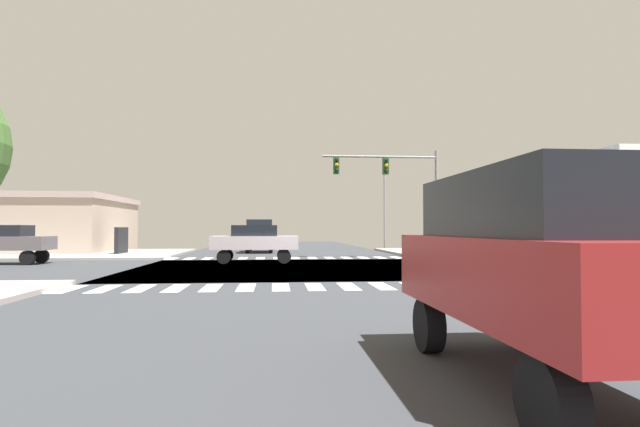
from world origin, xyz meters
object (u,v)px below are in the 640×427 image
(street_lamp, at_px, (382,193))
(sedan_queued_3, at_px, (255,240))
(pickup_leading_1, at_px, (260,234))
(sedan_middle_5, at_px, (3,241))
(bank_building, at_px, (14,224))
(box_truck_nearside_1, at_px, (630,207))
(traffic_signal_mast, at_px, (392,178))
(suv_outer_1, at_px, (540,257))
(sedan_crossing_2, at_px, (266,233))

(street_lamp, relative_size, sedan_queued_3, 1.85)
(pickup_leading_1, distance_m, sedan_middle_5, 16.38)
(bank_building, bearing_deg, street_lamp, 9.44)
(box_truck_nearside_1, bearing_deg, street_lamp, 11.58)
(traffic_signal_mast, relative_size, bank_building, 0.44)
(street_lamp, bearing_deg, bank_building, -170.56)
(traffic_signal_mast, relative_size, suv_outer_1, 1.52)
(sedan_crossing_2, relative_size, sedan_queued_3, 1.00)
(sedan_middle_5, bearing_deg, traffic_signal_mast, 101.10)
(street_lamp, bearing_deg, suv_outer_1, -99.37)
(bank_building, bearing_deg, sedan_middle_5, -66.00)
(sedan_crossing_2, relative_size, pickup_leading_1, 0.84)
(bank_building, height_order, sedan_middle_5, bank_building)
(bank_building, xyz_separation_m, box_truck_nearside_1, (32.32, -19.12, 0.54))
(box_truck_nearside_1, distance_m, pickup_leading_1, 23.59)
(pickup_leading_1, xyz_separation_m, sedan_middle_5, (-11.96, -11.19, -0.17))
(bank_building, distance_m, sedan_middle_5, 13.29)
(sedan_middle_5, bearing_deg, pickup_leading_1, 133.10)
(sedan_queued_3, bearing_deg, street_lamp, 148.95)
(bank_building, distance_m, pickup_leading_1, 17.39)
(pickup_leading_1, bearing_deg, street_lamp, -151.49)
(street_lamp, xyz_separation_m, sedan_crossing_2, (-10.12, 19.66, -3.65))
(bank_building, height_order, suv_outer_1, bank_building)
(bank_building, bearing_deg, traffic_signal_mast, -17.90)
(street_lamp, relative_size, box_truck_nearside_1, 1.11)
(bank_building, height_order, sedan_queued_3, bank_building)
(traffic_signal_mast, relative_size, pickup_leading_1, 1.37)
(sedan_queued_3, relative_size, sedan_middle_5, 1.00)
(traffic_signal_mast, xyz_separation_m, sedan_middle_5, (-19.98, -3.92, -3.62))
(bank_building, xyz_separation_m, sedan_crossing_2, (17.35, 24.23, -0.91))
(sedan_crossing_2, bearing_deg, street_lamp, 117.22)
(bank_building, bearing_deg, sedan_crossing_2, 54.39)
(bank_building, relative_size, pickup_leading_1, 3.15)
(traffic_signal_mast, bearing_deg, bank_building, 162.10)
(sedan_crossing_2, relative_size, suv_outer_1, 0.93)
(sedan_crossing_2, xyz_separation_m, sedan_middle_5, (-11.96, -36.35, 0.00))
(traffic_signal_mast, bearing_deg, street_lamp, 80.70)
(sedan_crossing_2, bearing_deg, sedan_middle_5, 71.79)
(sedan_queued_3, bearing_deg, sedan_crossing_2, -179.89)
(traffic_signal_mast, relative_size, sedan_middle_5, 1.63)
(street_lamp, distance_m, sedan_crossing_2, 22.41)
(suv_outer_1, bearing_deg, box_truck_nearside_1, 50.62)
(bank_building, distance_m, suv_outer_1, 38.88)
(box_truck_nearside_1, xyz_separation_m, sedan_crossing_2, (-14.97, 43.35, -1.45))
(bank_building, height_order, sedan_crossing_2, bank_building)
(sedan_middle_5, bearing_deg, sedan_queued_3, 90.00)
(pickup_leading_1, bearing_deg, sedan_crossing_2, -90.00)
(street_lamp, xyz_separation_m, bank_building, (-27.47, -4.57, -2.75))
(traffic_signal_mast, distance_m, street_lamp, 12.93)
(street_lamp, distance_m, sedan_queued_3, 19.81)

